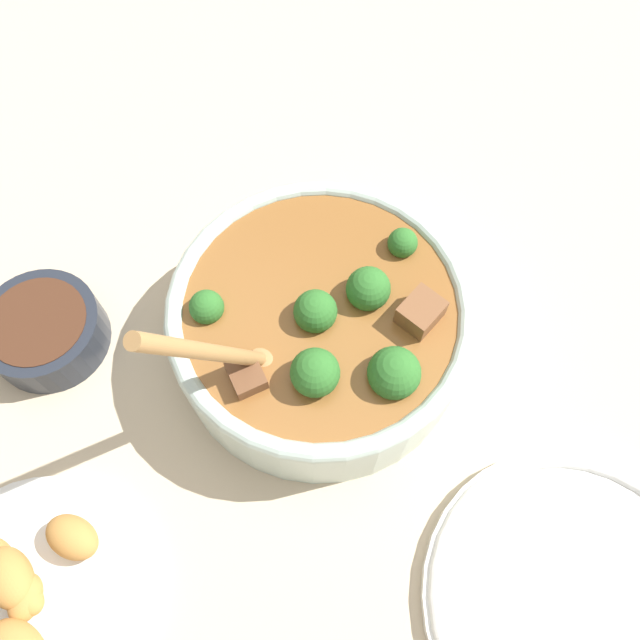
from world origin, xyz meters
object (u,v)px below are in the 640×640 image
object	(u,v)px
stew_bowl	(320,323)
empty_plate	(578,605)
condiment_bowl	(44,330)
food_plate	(29,596)

from	to	relation	value
stew_bowl	empty_plate	world-z (taller)	stew_bowl
stew_bowl	empty_plate	xyz separation A→B (m)	(-0.28, 0.12, -0.04)
condiment_bowl	food_plate	distance (m)	0.23
empty_plate	food_plate	bearing A→B (deg)	24.24
stew_bowl	condiment_bowl	world-z (taller)	stew_bowl
empty_plate	food_plate	xyz separation A→B (m)	(0.39, 0.18, 0.00)
condiment_bowl	food_plate	xyz separation A→B (m)	(-0.12, 0.19, -0.01)
stew_bowl	food_plate	bearing A→B (deg)	68.93
food_plate	empty_plate	bearing A→B (deg)	-155.76
condiment_bowl	empty_plate	world-z (taller)	condiment_bowl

